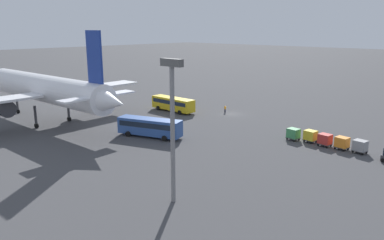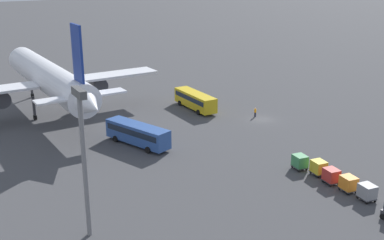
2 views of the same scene
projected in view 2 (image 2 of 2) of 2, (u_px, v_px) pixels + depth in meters
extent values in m
plane|color=#424244|center=(261.00, 119.00, 87.53)|extent=(600.00, 600.00, 0.00)
cylinder|color=silver|center=(48.00, 77.00, 88.39)|extent=(38.83, 6.91, 5.46)
cone|color=silver|center=(21.00, 59.00, 105.02)|extent=(6.20, 5.41, 5.19)
cone|color=silver|center=(89.00, 105.00, 71.55)|extent=(7.28, 5.18, 4.92)
cube|color=silver|center=(111.00, 75.00, 92.93)|extent=(5.69, 17.96, 0.44)
cube|color=navy|center=(77.00, 53.00, 72.18)|extent=(3.88, 0.50, 8.74)
cube|color=silver|center=(81.00, 96.00, 73.94)|extent=(3.24, 14.30, 0.28)
cylinder|color=#38383D|center=(0.00, 98.00, 84.01)|extent=(4.75, 3.18, 3.01)
cylinder|color=#38383D|center=(97.00, 84.00, 93.05)|extent=(4.75, 3.18, 3.01)
cylinder|color=#38383D|center=(32.00, 87.00, 100.82)|extent=(0.50, 0.50, 4.37)
cylinder|color=black|center=(32.00, 95.00, 101.36)|extent=(0.92, 0.53, 0.90)
cylinder|color=#38383D|center=(34.00, 108.00, 86.60)|extent=(0.50, 0.50, 4.37)
cylinder|color=black|center=(35.00, 117.00, 87.15)|extent=(0.92, 0.53, 0.90)
cylinder|color=#38383D|center=(72.00, 102.00, 90.19)|extent=(0.50, 0.50, 4.37)
cylinder|color=black|center=(73.00, 111.00, 90.73)|extent=(0.92, 0.53, 0.90)
cube|color=gold|center=(195.00, 100.00, 93.01)|extent=(11.51, 2.95, 2.78)
cube|color=#192333|center=(195.00, 97.00, 92.86)|extent=(10.60, 2.98, 0.89)
cylinder|color=black|center=(180.00, 103.00, 95.63)|extent=(1.00, 0.31, 1.00)
cylinder|color=black|center=(192.00, 101.00, 97.05)|extent=(1.00, 0.31, 1.00)
cylinder|color=black|center=(198.00, 112.00, 89.82)|extent=(1.00, 0.31, 1.00)
cylinder|color=black|center=(211.00, 110.00, 91.24)|extent=(1.00, 0.31, 1.00)
cube|color=#2D5199|center=(138.00, 133.00, 74.84)|extent=(12.02, 6.63, 2.88)
cube|color=#192333|center=(137.00, 130.00, 74.69)|extent=(11.15, 6.34, 0.92)
cylinder|color=black|center=(115.00, 139.00, 76.46)|extent=(1.04, 0.62, 1.00)
cylinder|color=black|center=(129.00, 134.00, 78.57)|extent=(1.04, 0.62, 1.00)
cylinder|color=black|center=(148.00, 150.00, 72.00)|extent=(1.04, 0.62, 1.00)
cylinder|color=black|center=(161.00, 145.00, 74.11)|extent=(1.04, 0.62, 1.00)
cylinder|color=black|center=(382.00, 217.00, 53.66)|extent=(0.62, 0.30, 0.60)
cylinder|color=#1E1E2D|center=(255.00, 115.00, 88.81)|extent=(0.32, 0.32, 0.85)
cylinder|color=orange|center=(255.00, 111.00, 88.58)|extent=(0.38, 0.38, 0.65)
sphere|color=tan|center=(255.00, 108.00, 88.44)|extent=(0.24, 0.24, 0.24)
cube|color=#38383D|center=(366.00, 197.00, 57.81)|extent=(2.18, 1.91, 0.10)
cube|color=gray|center=(367.00, 191.00, 57.54)|extent=(2.08, 1.82, 1.60)
cylinder|color=black|center=(358.00, 197.00, 58.31)|extent=(0.37, 0.16, 0.36)
cylinder|color=black|center=(366.00, 195.00, 58.78)|extent=(0.37, 0.16, 0.36)
cylinder|color=black|center=(366.00, 203.00, 56.98)|extent=(0.37, 0.16, 0.36)
cylinder|color=black|center=(375.00, 201.00, 57.46)|extent=(0.37, 0.16, 0.36)
cube|color=#38383D|center=(348.00, 189.00, 59.98)|extent=(2.18, 1.91, 0.10)
cube|color=orange|center=(349.00, 183.00, 59.71)|extent=(2.08, 1.82, 1.60)
cylinder|color=black|center=(340.00, 189.00, 60.47)|extent=(0.37, 0.16, 0.36)
cylinder|color=black|center=(348.00, 187.00, 60.95)|extent=(0.37, 0.16, 0.36)
cylinder|color=black|center=(348.00, 194.00, 59.15)|extent=(0.37, 0.16, 0.36)
cylinder|color=black|center=(356.00, 192.00, 59.62)|extent=(0.37, 0.16, 0.36)
cube|color=#38383D|center=(331.00, 181.00, 62.15)|extent=(2.18, 1.91, 0.10)
cube|color=#B72D28|center=(331.00, 175.00, 61.88)|extent=(2.08, 1.82, 1.60)
cylinder|color=black|center=(323.00, 181.00, 62.65)|extent=(0.37, 0.16, 0.36)
cylinder|color=black|center=(331.00, 179.00, 63.12)|extent=(0.37, 0.16, 0.36)
cylinder|color=black|center=(330.00, 186.00, 61.32)|extent=(0.37, 0.16, 0.36)
cylinder|color=black|center=(338.00, 184.00, 61.80)|extent=(0.37, 0.16, 0.36)
cube|color=#38383D|center=(318.00, 172.00, 64.62)|extent=(2.18, 1.91, 0.10)
cube|color=gold|center=(319.00, 167.00, 64.35)|extent=(2.08, 1.82, 1.60)
cylinder|color=black|center=(311.00, 173.00, 65.12)|extent=(0.37, 0.16, 0.36)
cylinder|color=black|center=(318.00, 171.00, 65.60)|extent=(0.37, 0.16, 0.36)
cylinder|color=black|center=(318.00, 177.00, 63.79)|extent=(0.37, 0.16, 0.36)
cylinder|color=black|center=(325.00, 175.00, 64.27)|extent=(0.37, 0.16, 0.36)
cube|color=#38383D|center=(299.00, 166.00, 66.47)|extent=(2.18, 1.91, 0.10)
cube|color=#38844C|center=(300.00, 161.00, 66.21)|extent=(2.08, 1.82, 1.60)
cylinder|color=black|center=(292.00, 167.00, 66.97)|extent=(0.37, 0.16, 0.36)
cylinder|color=black|center=(300.00, 165.00, 67.45)|extent=(0.37, 0.16, 0.36)
cylinder|color=black|center=(299.00, 171.00, 65.64)|extent=(0.37, 0.16, 0.36)
cylinder|color=black|center=(306.00, 169.00, 66.12)|extent=(0.37, 0.16, 0.36)
cylinder|color=slate|center=(85.00, 169.00, 48.34)|extent=(0.50, 0.50, 15.10)
cube|color=#4C4C4C|center=(79.00, 93.00, 45.83)|extent=(2.80, 0.70, 0.80)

